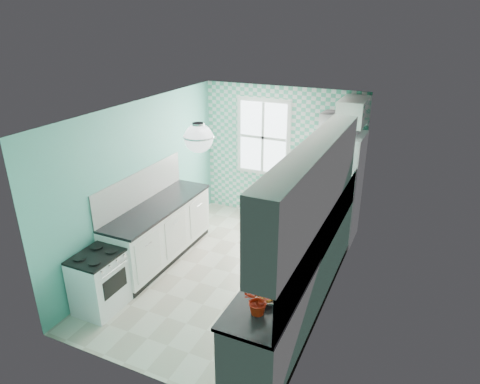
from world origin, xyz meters
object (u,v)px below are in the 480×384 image
at_px(sink, 320,219).
at_px(microwave, 340,123).
at_px(ceiling_light, 199,138).
at_px(fruit_bowl, 267,298).
at_px(stove, 100,281).
at_px(fridge, 334,187).
at_px(potted_plant, 259,301).

xyz_separation_m(sink, microwave, (-0.09, 1.28, 1.11)).
height_order(ceiling_light, microwave, ceiling_light).
bearing_deg(fruit_bowl, stove, 176.88).
distance_m(fridge, fruit_bowl, 3.38).
height_order(fridge, potted_plant, fridge).
relative_size(ceiling_light, potted_plant, 1.16).
bearing_deg(stove, sink, 36.66).
bearing_deg(ceiling_light, fridge, 66.82).
bearing_deg(stove, potted_plant, -11.18).
relative_size(ceiling_light, fruit_bowl, 1.26).
bearing_deg(microwave, sink, 97.92).
bearing_deg(ceiling_light, stove, -151.14).
bearing_deg(fridge, microwave, 52.25).
relative_size(stove, microwave, 1.33).
bearing_deg(fridge, stove, -126.53).
bearing_deg(sink, ceiling_light, -130.27).
xyz_separation_m(fridge, potted_plant, (0.09, -3.61, 0.15)).
distance_m(ceiling_light, fridge, 3.14).
xyz_separation_m(sink, fruit_bowl, (-0.00, -2.10, 0.05)).
height_order(ceiling_light, fruit_bowl, ceiling_light).
relative_size(stove, sink, 1.44).
bearing_deg(fruit_bowl, sink, 89.90).
distance_m(fruit_bowl, potted_plant, 0.25).
bearing_deg(stove, microwave, 51.90).
relative_size(ceiling_light, sink, 0.64).
height_order(stove, potted_plant, potted_plant).
height_order(stove, microwave, microwave).
distance_m(fridge, sink, 1.28).
bearing_deg(microwave, potted_plant, 95.17).
xyz_separation_m(stove, fruit_bowl, (2.40, -0.13, 0.56)).
bearing_deg(fruit_bowl, ceiling_light, 146.59).
bearing_deg(fridge, potted_plant, -89.73).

